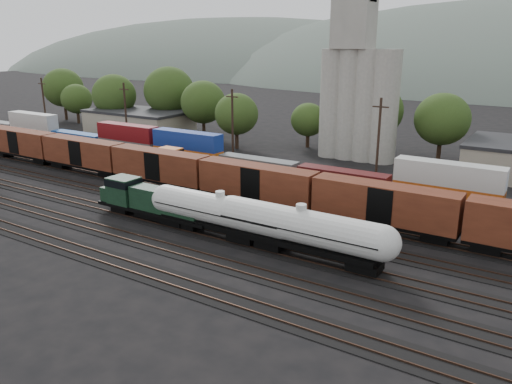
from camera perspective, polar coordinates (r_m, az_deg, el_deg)
The scene contains 12 objects.
ground at distance 57.71m, azimuth -5.37°, elevation -2.55°, with size 600.00×600.00×0.00m, color black.
tracks at distance 57.70m, azimuth -5.37°, elevation -2.51°, with size 180.00×33.20×0.20m.
green_locomotive at distance 56.26m, azimuth -12.18°, elevation -0.87°, with size 15.34×2.71×4.06m.
tank_car_a at distance 50.00m, azimuth -4.09°, elevation -2.29°, with size 17.51×3.14×4.59m.
tank_car_b at distance 45.48m, azimuth 5.12°, elevation -4.13°, with size 18.36×3.29×4.81m.
orange_locomotive at distance 71.03m, azimuth -7.40°, elevation 3.04°, with size 16.30×2.72×4.07m.
boxcar_string at distance 52.62m, azimuth 14.41°, elevation -1.36°, with size 169.00×2.90×4.20m.
container_wall at distance 78.57m, azimuth -8.53°, elevation 4.43°, with size 165.59×2.60×5.80m.
grain_silo at distance 84.89m, azimuth 11.53°, elevation 11.18°, with size 13.40×5.00×29.00m.
industrial_sheds at distance 84.30m, azimuth 13.13°, elevation 5.06°, with size 119.38×17.26×5.10m.
tree_band at distance 91.55m, azimuth 5.54°, elevation 9.48°, with size 162.37×18.63×14.03m.
utility_poles at distance 74.20m, azimuth 4.97°, elevation 6.75°, with size 122.20×0.36×12.00m.
Camera 1 is at (33.60, -42.91, 18.99)m, focal length 35.00 mm.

